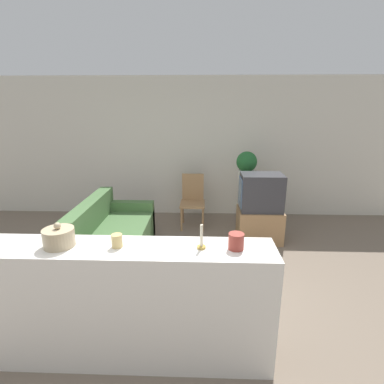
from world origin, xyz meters
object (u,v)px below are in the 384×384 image
object	(u,v)px
television	(261,192)
potted_plant	(247,164)
wooden_chair	(193,198)
couch	(113,237)
decorative_bowl	(59,237)

from	to	relation	value
television	potted_plant	size ratio (longest dim) A/B	1.34
wooden_chair	potted_plant	xyz separation A→B (m)	(0.96, 0.08, 0.62)
wooden_chair	potted_plant	distance (m)	1.15
television	wooden_chair	size ratio (longest dim) A/B	0.70
couch	decorative_bowl	bearing A→B (deg)	-84.82
television	decorative_bowl	distance (m)	3.25
couch	potted_plant	bearing A→B (deg)	31.62
couch	decorative_bowl	xyz separation A→B (m)	(0.17, -1.84, 0.85)
television	wooden_chair	xyz separation A→B (m)	(-1.11, 0.59, -0.30)
television	decorative_bowl	xyz separation A→B (m)	(-2.09, -2.47, 0.32)
decorative_bowl	wooden_chair	bearing A→B (deg)	72.33
television	decorative_bowl	size ratio (longest dim) A/B	2.73
wooden_chair	decorative_bowl	distance (m)	3.26
couch	wooden_chair	size ratio (longest dim) A/B	1.70
wooden_chair	television	bearing A→B (deg)	-27.82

